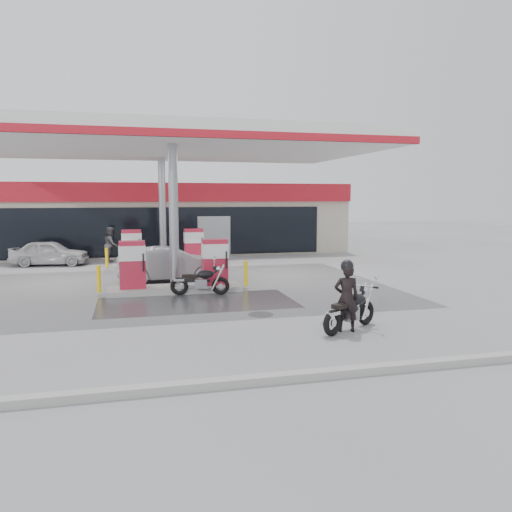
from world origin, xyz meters
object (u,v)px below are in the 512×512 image
at_px(sedan_white, 50,253).
at_px(parked_car_left, 74,244).
at_px(hatchback_silver, 171,264).
at_px(parked_motorcycle, 201,282).
at_px(pump_island_far, 163,253).
at_px(biker_main, 346,298).
at_px(pump_island_near, 175,271).
at_px(main_motorcycle, 351,311).
at_px(attendant, 111,244).

xyz_separation_m(sedan_white, parked_car_left, (0.70, 3.80, 0.08)).
xyz_separation_m(hatchback_silver, parked_car_left, (-4.53, 9.80, 0.02)).
bearing_deg(sedan_white, parked_motorcycle, -139.63).
bearing_deg(pump_island_far, hatchback_silver, -89.49).
distance_m(biker_main, hatchback_silver, 9.10).
distance_m(biker_main, parked_car_left, 19.90).
bearing_deg(parked_motorcycle, hatchback_silver, 115.11).
relative_size(pump_island_near, parked_motorcycle, 2.63).
height_order(pump_island_far, hatchback_silver, pump_island_far).
height_order(parked_motorcycle, parked_car_left, parked_car_left).
xyz_separation_m(main_motorcycle, parked_motorcycle, (-2.94, 5.28, -0.02)).
bearing_deg(sedan_white, main_motorcycle, -141.24).
xyz_separation_m(sedan_white, attendant, (2.79, 0.60, 0.28)).
bearing_deg(biker_main, sedan_white, -45.54).
distance_m(main_motorcycle, hatchback_silver, 9.07).
height_order(attendant, hatchback_silver, attendant).
xyz_separation_m(parked_motorcycle, attendant, (-3.19, 9.60, 0.43)).
height_order(pump_island_far, parked_motorcycle, pump_island_far).
bearing_deg(biker_main, parked_car_left, -52.97).
height_order(main_motorcycle, parked_motorcycle, main_motorcycle).
xyz_separation_m(pump_island_near, parked_car_left, (-4.50, 12.00, -0.02)).
xyz_separation_m(parked_motorcycle, parked_car_left, (-5.29, 12.80, 0.24)).
xyz_separation_m(parked_motorcycle, sedan_white, (-5.99, 9.00, 0.16)).
distance_m(pump_island_near, main_motorcycle, 7.14).
bearing_deg(parked_car_left, biker_main, -141.20).
distance_m(parked_motorcycle, parked_car_left, 13.86).
xyz_separation_m(pump_island_far, main_motorcycle, (3.73, -12.08, -0.24)).
relative_size(pump_island_far, main_motorcycle, 2.80).
distance_m(sedan_white, parked_car_left, 3.86).
bearing_deg(pump_island_near, biker_main, -60.08).
height_order(pump_island_far, attendant, pump_island_far).
xyz_separation_m(biker_main, sedan_white, (-8.76, 14.39, -0.22)).
bearing_deg(pump_island_near, main_motorcycle, -58.51).
distance_m(pump_island_near, parked_car_left, 12.82).
relative_size(attendant, parked_car_left, 0.37).
height_order(parked_motorcycle, hatchback_silver, hatchback_silver).
bearing_deg(sedan_white, attendant, -71.12).
xyz_separation_m(biker_main, hatchback_silver, (-3.53, 8.39, -0.16)).
bearing_deg(attendant, hatchback_silver, -156.49).
height_order(biker_main, sedan_white, biker_main).
relative_size(main_motorcycle, biker_main, 1.11).
bearing_deg(pump_island_far, biker_main, -73.71).
bearing_deg(pump_island_near, pump_island_far, 90.00).
height_order(main_motorcycle, hatchback_silver, hatchback_silver).
relative_size(parked_motorcycle, attendant, 1.11).
bearing_deg(hatchback_silver, pump_island_far, -2.18).
xyz_separation_m(main_motorcycle, biker_main, (-0.16, -0.11, 0.35)).
distance_m(pump_island_far, parked_motorcycle, 6.86).
bearing_deg(hatchback_silver, parked_motorcycle, -168.60).
bearing_deg(attendant, parked_motorcycle, -158.38).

